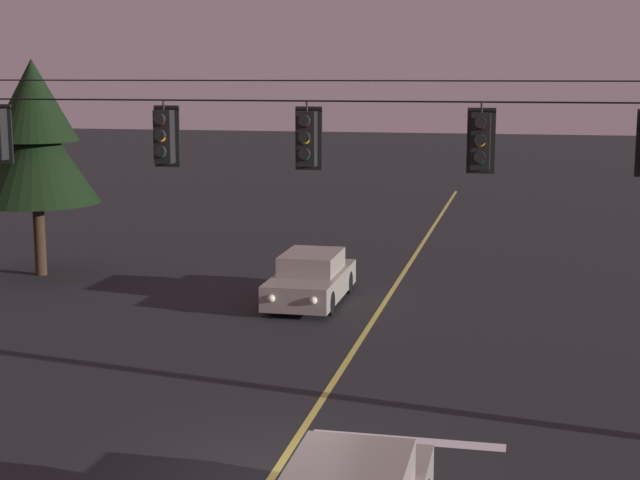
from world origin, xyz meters
TOP-DOWN VIEW (x-y plane):
  - ground_plane at (0.00, 0.00)m, footprint 180.00×180.00m
  - lane_centre_stripe at (0.00, 8.66)m, footprint 0.14×60.00m
  - stop_bar_paint at (1.90, 2.06)m, footprint 3.40×0.36m
  - signal_span_assembly at (0.00, 2.66)m, footprint 18.59×0.32m
  - traffic_light_left_inner at (-2.68, 2.64)m, footprint 0.48×0.41m
  - traffic_light_centre at (-0.02, 2.64)m, footprint 0.48×0.41m
  - traffic_light_right_inner at (3.00, 2.64)m, footprint 0.48×0.41m
  - car_oncoming_lead at (-2.04, 11.90)m, footprint 1.80×4.42m
  - tree_verge_near at (-11.22, 13.70)m, footprint 3.88×3.88m

SIDE VIEW (x-z plane):
  - ground_plane at x=0.00m, z-range 0.00..0.00m
  - lane_centre_stripe at x=0.00m, z-range 0.00..0.01m
  - stop_bar_paint at x=1.90m, z-range 0.00..0.01m
  - car_oncoming_lead at x=-2.04m, z-range -0.05..1.34m
  - signal_span_assembly at x=0.00m, z-range 0.15..7.40m
  - tree_verge_near at x=-11.22m, z-range 0.92..7.68m
  - traffic_light_left_inner at x=-2.68m, z-range 4.58..5.80m
  - traffic_light_centre at x=-0.02m, z-range 4.58..5.80m
  - traffic_light_right_inner at x=3.00m, z-range 4.58..5.80m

